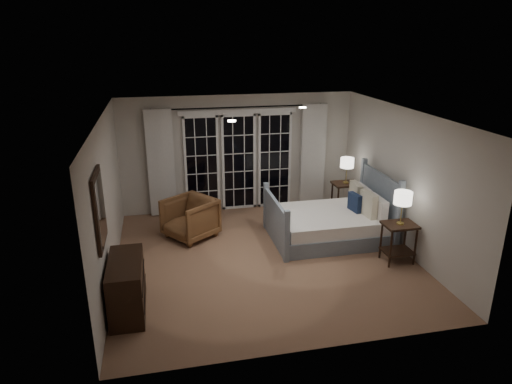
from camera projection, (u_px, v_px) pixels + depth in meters
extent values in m
plane|color=#916B4E|center=(265.00, 258.00, 7.93)|extent=(5.00, 5.00, 0.00)
plane|color=white|center=(265.00, 114.00, 7.11)|extent=(5.00, 5.00, 0.00)
cube|color=beige|center=(107.00, 201.00, 7.02)|extent=(0.02, 5.00, 2.50)
cube|color=beige|center=(403.00, 180.00, 8.02)|extent=(0.02, 5.00, 2.50)
cube|color=beige|center=(238.00, 153.00, 9.83)|extent=(5.00, 0.02, 2.50)
cube|color=beige|center=(315.00, 259.00, 5.22)|extent=(5.00, 0.02, 2.50)
cube|color=black|center=(202.00, 165.00, 9.71)|extent=(0.66, 0.02, 2.02)
cube|color=black|center=(239.00, 162.00, 9.87)|extent=(0.66, 0.02, 2.02)
cube|color=black|center=(274.00, 160.00, 10.03)|extent=(0.66, 0.02, 2.02)
cube|color=white|center=(238.00, 112.00, 9.49)|extent=(2.50, 0.04, 0.10)
cylinder|color=black|center=(239.00, 107.00, 9.41)|extent=(3.50, 0.03, 0.03)
cube|color=silver|center=(161.00, 163.00, 9.42)|extent=(0.55, 0.10, 2.25)
cube|color=silver|center=(313.00, 155.00, 10.08)|extent=(0.55, 0.10, 2.25)
cylinder|color=white|center=(303.00, 107.00, 7.83)|extent=(0.12, 0.12, 0.01)
cylinder|color=white|center=(232.00, 121.00, 6.62)|extent=(0.12, 0.12, 0.01)
cube|color=gray|center=(327.00, 231.00, 8.66)|extent=(1.92, 1.50, 0.28)
cube|color=white|center=(328.00, 219.00, 8.57)|extent=(1.86, 1.44, 0.23)
cube|color=gray|center=(379.00, 204.00, 8.71)|extent=(0.06, 1.50, 1.22)
cube|color=gray|center=(275.00, 222.00, 8.36)|extent=(0.06, 1.50, 0.84)
cube|color=white|center=(377.00, 207.00, 8.34)|extent=(0.14, 0.60, 0.36)
cube|color=white|center=(362.00, 195.00, 8.93)|extent=(0.14, 0.60, 0.36)
cube|color=#F1E5C6|center=(368.00, 204.00, 8.33)|extent=(0.16, 0.46, 0.45)
cube|color=#F1E5C6|center=(356.00, 194.00, 8.85)|extent=(0.16, 0.46, 0.45)
cube|color=#16213D|center=(355.00, 202.00, 8.58)|extent=(0.15, 0.35, 0.34)
cube|color=black|center=(400.00, 225.00, 7.60)|extent=(0.53, 0.43, 0.04)
cube|color=black|center=(397.00, 251.00, 7.76)|extent=(0.49, 0.39, 0.03)
cylinder|color=black|center=(391.00, 249.00, 7.51)|extent=(0.04, 0.04, 0.66)
cylinder|color=black|center=(415.00, 247.00, 7.60)|extent=(0.04, 0.04, 0.66)
cylinder|color=black|center=(381.00, 241.00, 7.82)|extent=(0.04, 0.04, 0.66)
cylinder|color=black|center=(405.00, 238.00, 7.91)|extent=(0.04, 0.04, 0.66)
cube|color=black|center=(346.00, 184.00, 9.67)|extent=(0.54, 0.43, 0.04)
cube|color=black|center=(344.00, 205.00, 9.83)|extent=(0.49, 0.39, 0.03)
cylinder|color=black|center=(338.00, 202.00, 9.58)|extent=(0.04, 0.04, 0.67)
cylinder|color=black|center=(358.00, 201.00, 9.67)|extent=(0.04, 0.04, 0.67)
cylinder|color=black|center=(332.00, 197.00, 9.89)|extent=(0.04, 0.04, 0.67)
cylinder|color=black|center=(351.00, 196.00, 9.98)|extent=(0.04, 0.04, 0.67)
cylinder|color=#CEB352|center=(400.00, 223.00, 7.59)|extent=(0.12, 0.12, 0.02)
cylinder|color=#CEB352|center=(401.00, 213.00, 7.53)|extent=(0.02, 0.02, 0.33)
cylinder|color=white|center=(403.00, 198.00, 7.44)|extent=(0.29, 0.29, 0.22)
cylinder|color=#CEB352|center=(346.00, 182.00, 9.66)|extent=(0.12, 0.12, 0.02)
cylinder|color=#CEB352|center=(346.00, 175.00, 9.60)|extent=(0.02, 0.02, 0.32)
cylinder|color=white|center=(347.00, 163.00, 9.51)|extent=(0.28, 0.28, 0.21)
imported|color=brown|center=(190.00, 218.00, 8.62)|extent=(1.18, 1.17, 0.78)
cube|color=black|center=(127.00, 286.00, 6.30)|extent=(0.45, 1.09, 0.77)
cube|color=black|center=(145.00, 293.00, 6.39)|extent=(0.01, 1.07, 0.01)
cube|color=black|center=(143.00, 277.00, 6.31)|extent=(0.01, 1.07, 0.01)
cube|color=black|center=(99.00, 209.00, 5.87)|extent=(0.04, 0.85, 1.00)
cube|color=white|center=(101.00, 209.00, 5.88)|extent=(0.01, 0.73, 0.88)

